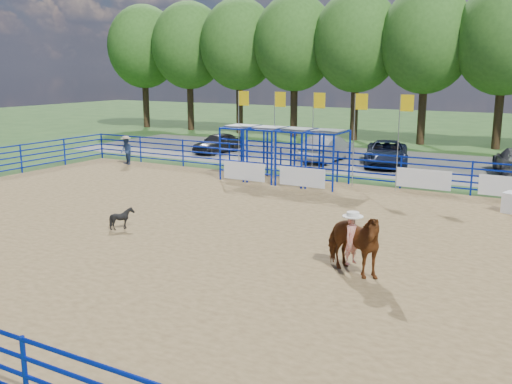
% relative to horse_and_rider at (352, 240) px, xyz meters
% --- Properties ---
extents(ground, '(120.00, 120.00, 0.00)m').
position_rel_horse_and_rider_xyz_m(ground, '(-4.89, 1.44, -0.93)').
color(ground, '#375E25').
rests_on(ground, ground).
extents(arena_dirt, '(30.00, 20.00, 0.02)m').
position_rel_horse_and_rider_xyz_m(arena_dirt, '(-4.89, 1.44, -0.92)').
color(arena_dirt, '#9C7F4E').
rests_on(arena_dirt, ground).
extents(gravel_strip, '(40.00, 10.00, 0.01)m').
position_rel_horse_and_rider_xyz_m(gravel_strip, '(-4.89, 18.44, -0.93)').
color(gravel_strip, gray).
rests_on(gravel_strip, ground).
extents(horse_and_rider, '(2.24, 1.65, 2.31)m').
position_rel_horse_and_rider_xyz_m(horse_and_rider, '(0.00, 0.00, 0.00)').
color(horse_and_rider, brown).
rests_on(horse_and_rider, arena_dirt).
extents(calf, '(0.77, 0.72, 0.74)m').
position_rel_horse_and_rider_xyz_m(calf, '(-8.14, 0.31, -0.55)').
color(calf, black).
rests_on(calf, arena_dirt).
extents(spectator_cowboy, '(0.91, 0.84, 1.57)m').
position_rel_horse_and_rider_xyz_m(spectator_cowboy, '(-16.96, 10.34, -0.12)').
color(spectator_cowboy, navy).
rests_on(spectator_cowboy, arena_dirt).
extents(car_a, '(1.94, 3.87, 1.27)m').
position_rel_horse_and_rider_xyz_m(car_a, '(-15.12, 16.79, -0.29)').
color(car_a, black).
rests_on(car_a, gravel_strip).
extents(car_b, '(1.68, 4.58, 1.50)m').
position_rel_horse_and_rider_xyz_m(car_b, '(-7.73, 17.03, -0.18)').
color(car_b, gray).
rests_on(car_b, gravel_strip).
extents(car_c, '(3.49, 5.33, 1.36)m').
position_rel_horse_and_rider_xyz_m(car_c, '(-4.28, 17.23, -0.24)').
color(car_c, '#131B31').
rests_on(car_c, gravel_strip).
extents(perimeter_fence, '(30.10, 20.10, 1.50)m').
position_rel_horse_and_rider_xyz_m(perimeter_fence, '(-4.89, 1.44, -0.18)').
color(perimeter_fence, '#0821B0').
rests_on(perimeter_fence, ground).
extents(chute_assembly, '(19.32, 2.41, 4.20)m').
position_rel_horse_and_rider_xyz_m(chute_assembly, '(-6.79, 10.28, 0.33)').
color(chute_assembly, '#0821B0').
rests_on(chute_assembly, ground).
extents(treeline, '(56.40, 6.40, 11.24)m').
position_rel_horse_and_rider_xyz_m(treeline, '(-4.89, 27.44, 6.60)').
color(treeline, '#3F2B19').
rests_on(treeline, ground).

